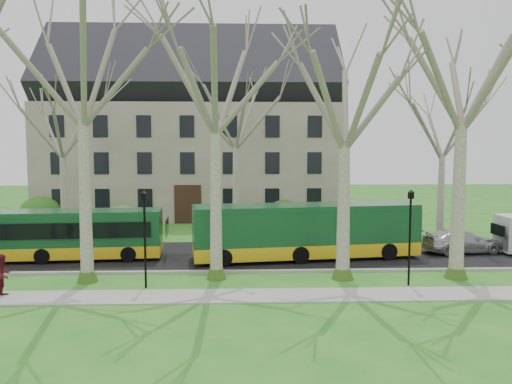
{
  "coord_description": "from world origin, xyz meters",
  "views": [
    {
      "loc": [
        -1.8,
        -23.18,
        6.34
      ],
      "look_at": [
        -0.88,
        3.0,
        3.96
      ],
      "focal_mm": 35.0,
      "sensor_mm": 36.0,
      "label": 1
    }
  ],
  "objects_px": {
    "bus_follow": "(306,231)",
    "pedestrian_b": "(3,275)",
    "sedan": "(462,241)",
    "bus_lead": "(58,234)"
  },
  "relations": [
    {
      "from": "bus_follow",
      "to": "pedestrian_b",
      "type": "xyz_separation_m",
      "value": [
        -13.73,
        -6.7,
        -0.68
      ]
    },
    {
      "from": "sedan",
      "to": "pedestrian_b",
      "type": "relative_size",
      "value": 2.64
    },
    {
      "from": "bus_follow",
      "to": "sedan",
      "type": "height_order",
      "value": "bus_follow"
    },
    {
      "from": "pedestrian_b",
      "to": "bus_lead",
      "type": "bearing_deg",
      "value": 12.92
    },
    {
      "from": "bus_lead",
      "to": "sedan",
      "type": "height_order",
      "value": "bus_lead"
    },
    {
      "from": "bus_lead",
      "to": "pedestrian_b",
      "type": "relative_size",
      "value": 6.32
    },
    {
      "from": "bus_lead",
      "to": "sedan",
      "type": "relative_size",
      "value": 2.4
    },
    {
      "from": "sedan",
      "to": "bus_lead",
      "type": "bearing_deg",
      "value": 85.01
    },
    {
      "from": "bus_lead",
      "to": "pedestrian_b",
      "type": "distance_m",
      "value": 6.95
    },
    {
      "from": "bus_lead",
      "to": "bus_follow",
      "type": "distance_m",
      "value": 13.87
    }
  ]
}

